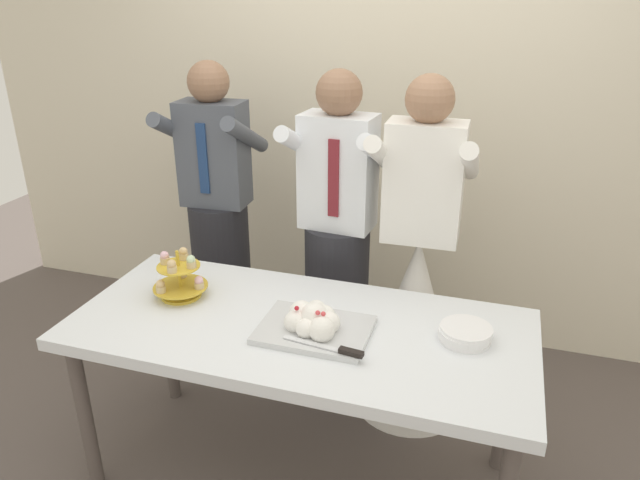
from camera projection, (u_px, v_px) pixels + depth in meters
ground_plane at (301, 475)px, 2.59m from camera, size 8.00×8.00×0.00m
rear_wall at (383, 91)px, 3.27m from camera, size 5.20×0.10×2.90m
dessert_table at (299, 340)px, 2.31m from camera, size 1.80×0.80×0.78m
cupcake_stand at (180, 278)px, 2.46m from camera, size 0.23×0.23×0.21m
main_cake_tray at (314, 323)px, 2.21m from camera, size 0.44×0.31×0.12m
plate_stack at (465, 333)px, 2.17m from camera, size 0.20×0.20×0.05m
person_groom at (337, 258)px, 2.91m from camera, size 0.49×0.52×1.66m
person_bride at (415, 303)px, 2.83m from camera, size 0.56×0.56×1.66m
person_guest at (219, 233)px, 3.21m from camera, size 0.48×0.51×1.66m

